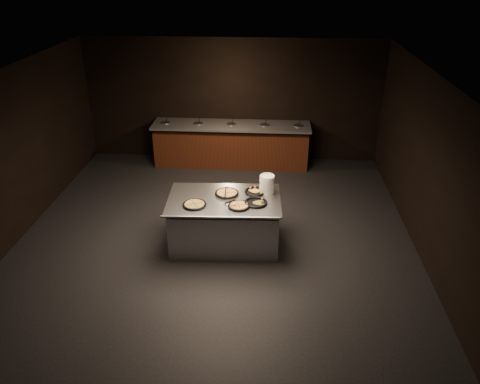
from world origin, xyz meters
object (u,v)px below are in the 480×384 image
at_px(serving_counter, 225,223).
at_px(plate_stack, 267,184).
at_px(pan_veggie_whole, 194,204).
at_px(pan_cheese_whole, 227,193).

bearing_deg(serving_counter, plate_stack, 19.11).
distance_m(pan_veggie_whole, pan_cheese_whole, 0.66).
bearing_deg(plate_stack, serving_counter, -158.39).
relative_size(serving_counter, pan_cheese_whole, 4.77).
relative_size(plate_stack, pan_veggie_whole, 0.81).
height_order(serving_counter, pan_cheese_whole, pan_cheese_whole).
height_order(serving_counter, pan_veggie_whole, pan_veggie_whole).
height_order(pan_veggie_whole, pan_cheese_whole, same).
bearing_deg(pan_cheese_whole, serving_counter, -99.81).
xyz_separation_m(serving_counter, pan_cheese_whole, (0.03, 0.18, 0.49)).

